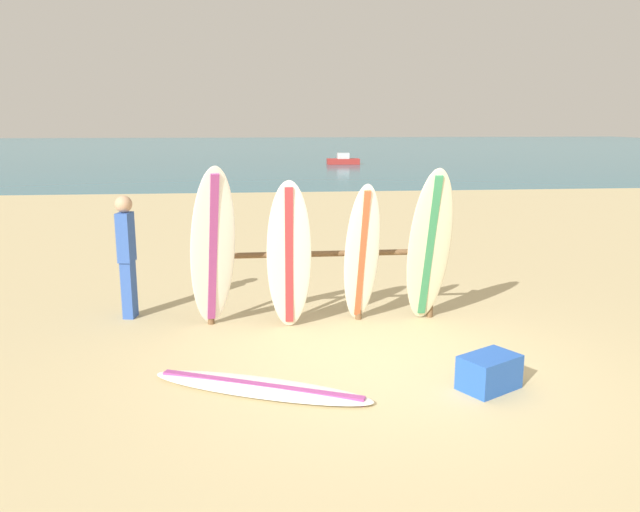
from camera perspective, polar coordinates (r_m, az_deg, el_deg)
ground_plane at (r=7.23m, az=5.72°, el=-10.16°), size 120.00×120.00×0.00m
ocean_water at (r=64.62m, az=-4.79°, el=9.69°), size 120.00×80.00×0.01m
surfboard_rack at (r=8.69m, az=0.21°, el=-1.45°), size 3.18×0.09×1.10m
surfboard_leaning_far_left at (r=8.15m, az=-9.66°, el=0.50°), size 0.75×1.07×2.23m
surfboard_leaning_left at (r=8.15m, az=-2.81°, el=-0.07°), size 0.59×0.56×2.03m
surfboard_leaning_center_left at (r=8.41m, az=3.79°, el=0.10°), size 0.49×0.71×1.97m
surfboard_leaning_center at (r=8.49m, az=9.83°, el=0.75°), size 0.59×0.82×2.17m
surfboard_lying_on_sand at (r=6.70m, az=-5.44°, el=-11.71°), size 2.42×1.44×0.08m
beachgoer_standing at (r=9.17m, az=-17.05°, el=0.40°), size 0.23×0.30×1.73m
small_boat_offshore at (r=40.46m, az=2.10°, el=8.63°), size 2.07×0.91×0.71m
cooler_box at (r=6.89m, az=15.02°, el=-10.09°), size 0.72×0.65×0.36m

